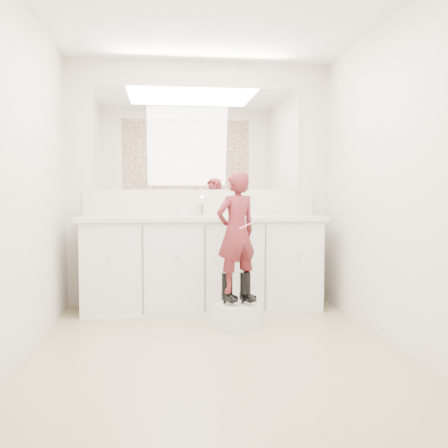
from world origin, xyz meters
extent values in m
plane|color=#917E5F|center=(0.00, 0.00, 0.00)|extent=(3.00, 3.00, 0.00)
plane|color=white|center=(0.00, 0.00, 2.40)|extent=(3.00, 3.00, 0.00)
plane|color=beige|center=(0.00, 1.50, 1.20)|extent=(2.60, 0.00, 2.60)
plane|color=beige|center=(0.00, -1.50, 1.20)|extent=(2.60, 0.00, 2.60)
plane|color=beige|center=(-1.30, 0.00, 1.20)|extent=(0.00, 3.00, 3.00)
plane|color=beige|center=(1.30, 0.00, 1.20)|extent=(0.00, 3.00, 3.00)
cube|color=silver|center=(0.00, 1.23, 0.42)|extent=(2.20, 0.55, 0.85)
cube|color=beige|center=(0.00, 1.21, 0.87)|extent=(2.28, 0.58, 0.04)
cube|color=beige|center=(0.00, 1.49, 1.02)|extent=(2.28, 0.03, 0.25)
cube|color=white|center=(0.00, 1.49, 1.64)|extent=(2.00, 0.02, 1.00)
cube|color=#472819|center=(0.00, -1.49, 1.65)|extent=(2.00, 0.01, 1.20)
cylinder|color=silver|center=(0.00, 1.38, 0.94)|extent=(0.08, 0.08, 0.10)
imported|color=beige|center=(0.38, 1.21, 0.94)|extent=(0.13, 0.13, 0.10)
imported|color=beige|center=(-0.18, 1.15, 0.97)|extent=(0.08, 0.08, 0.16)
cube|color=silver|center=(0.22, 0.52, 0.10)|extent=(0.39, 0.37, 0.20)
imported|color=#982E39|center=(0.22, 0.54, 0.79)|extent=(0.42, 0.36, 0.99)
cylinder|color=pink|center=(0.29, 0.46, 0.85)|extent=(0.13, 0.07, 0.06)
camera|label=1|loc=(-0.37, -3.46, 1.12)|focal=40.00mm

